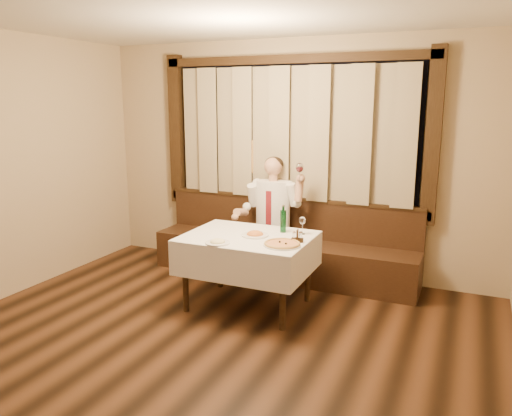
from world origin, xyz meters
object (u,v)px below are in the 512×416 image
at_px(pasta_red, 255,232).
at_px(green_bottle, 283,221).
at_px(banquette, 284,250).
at_px(pasta_cream, 218,240).
at_px(cruet_caddy, 297,238).
at_px(seated_man, 271,209).
at_px(pizza, 282,244).
at_px(dining_table, 248,246).

relative_size(pasta_red, green_bottle, 0.95).
relative_size(banquette, pasta_cream, 13.63).
height_order(cruet_caddy, seated_man, seated_man).
height_order(pizza, cruet_caddy, cruet_caddy).
bearing_deg(cruet_caddy, dining_table, 167.21).
distance_m(dining_table, cruet_caddy, 0.55).
bearing_deg(pizza, seated_man, 116.93).
height_order(pizza, pasta_cream, pasta_cream).
bearing_deg(seated_man, cruet_caddy, -55.16).
bearing_deg(banquette, pizza, -70.06).
xyz_separation_m(banquette, dining_table, (0.00, -1.02, 0.34)).
height_order(pizza, seated_man, seated_man).
relative_size(pizza, cruet_caddy, 2.94).
xyz_separation_m(pizza, seated_man, (-0.57, 1.13, 0.06)).
height_order(dining_table, pasta_cream, pasta_cream).
bearing_deg(seated_man, banquette, 34.53).
distance_m(pasta_red, cruet_caddy, 0.46).
xyz_separation_m(banquette, pasta_red, (0.07, -1.01, 0.48)).
relative_size(banquette, pizza, 8.98).
distance_m(pizza, pasta_red, 0.42).
bearing_deg(green_bottle, seated_man, 121.32).
distance_m(banquette, seated_man, 0.55).
distance_m(pasta_cream, seated_man, 1.31).
distance_m(dining_table, pasta_red, 0.16).
height_order(dining_table, green_bottle, green_bottle).
bearing_deg(pizza, pasta_cream, -162.58).
relative_size(dining_table, pizza, 3.56).
bearing_deg(banquette, dining_table, -90.00).
bearing_deg(cruet_caddy, pasta_cream, -162.98).
bearing_deg(pizza, banquette, 109.94).
bearing_deg(seated_man, pasta_red, -77.60).
distance_m(dining_table, pizza, 0.50).
bearing_deg(pasta_cream, seated_man, 89.39).
distance_m(dining_table, green_bottle, 0.44).
relative_size(dining_table, green_bottle, 4.45).
relative_size(cruet_caddy, seated_man, 0.08).
height_order(dining_table, pasta_red, pasta_red).
xyz_separation_m(banquette, cruet_caddy, (0.53, -1.04, 0.49)).
distance_m(banquette, cruet_caddy, 1.26).
height_order(pasta_cream, seated_man, seated_man).
xyz_separation_m(dining_table, pizza, (0.44, -0.19, 0.12)).
height_order(banquette, dining_table, banquette).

